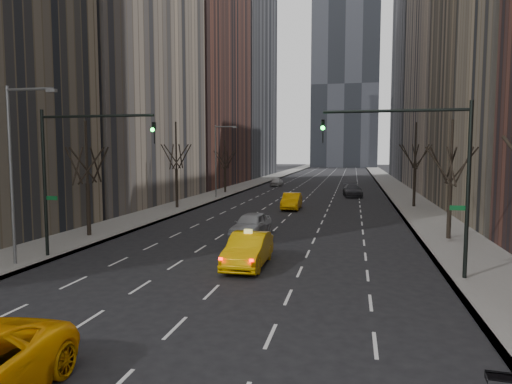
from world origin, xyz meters
The scene contains 21 objects.
sidewalk_left centered at (-12.25, 70.00, 0.07)m, with size 4.50×320.00×0.15m, color slate.
sidewalk_right centered at (12.25, 70.00, 0.07)m, with size 4.50×320.00×0.15m, color slate.
bld_left_far centered at (-21.50, 66.00, 22.00)m, with size 14.00×28.00×44.00m, color brown.
bld_left_deep centered at (-21.50, 96.00, 30.00)m, with size 14.00×30.00×60.00m, color #5D5C61.
bld_right_far centered at (21.50, 64.00, 25.00)m, with size 14.00×28.00×50.00m, color tan.
bld_right_deep centered at (21.50, 95.00, 29.00)m, with size 14.00×30.00×58.00m, color #5D5C61.
tower_far centered at (2.00, 170.00, 60.00)m, with size 24.00×24.00×120.00m, color black.
tree_lw_b centered at (-12.00, 18.00, 3.72)m, with size 3.36×3.50×7.82m.
tree_lw_c centered at (-12.00, 34.00, 4.04)m, with size 3.36×3.50×8.74m.
tree_lw_d centered at (-12.00, 52.00, 3.56)m, with size 3.36×3.50×7.36m.
tree_rw_b centered at (12.00, 22.00, 3.72)m, with size 3.36×3.50×7.82m.
tree_rw_c centered at (12.00, 40.00, 4.04)m, with size 3.36×3.50×8.74m.
traffic_mast_left centered at (-9.11, 12.00, 5.49)m, with size 6.69×0.39×8.00m.
traffic_mast_right centered at (9.11, 12.00, 5.49)m, with size 6.69×0.39×8.00m.
streetlight_near centered at (-10.84, 10.00, 5.62)m, with size 2.83×0.22×9.00m.
streetlight_far centered at (-10.84, 45.00, 5.62)m, with size 2.83×0.22×9.00m.
taxi_sedan centered at (0.53, 12.56, 0.85)m, with size 1.80×5.17×1.70m, color #E1A504.
silver_sedan_ahead centered at (-1.11, 20.50, 0.85)m, with size 2.00×4.97×1.69m, color #A9ACB1.
far_taxi centered at (-0.40, 36.15, 0.82)m, with size 1.74×4.98×1.64m, color #FDA805.
far_suv_grey centered at (5.64, 50.70, 0.79)m, with size 2.22×5.47×1.59m, color #2F3035.
far_car_white centered at (-7.09, 66.74, 0.67)m, with size 1.59×3.95×1.35m, color silver.
Camera 1 is at (5.76, -9.92, 5.91)m, focal length 32.00 mm.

